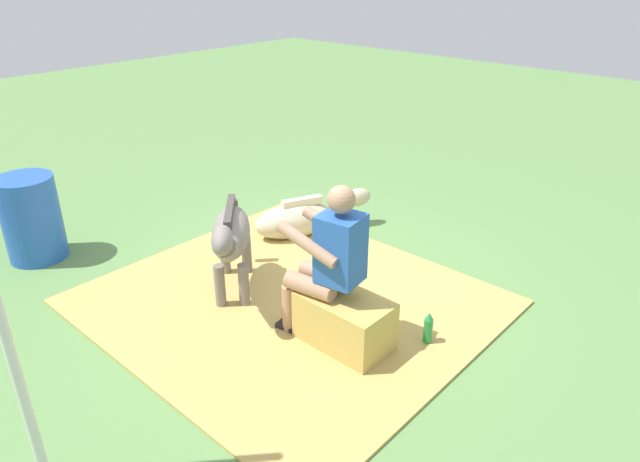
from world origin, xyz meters
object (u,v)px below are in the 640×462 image
at_px(pony_lying, 304,218).
at_px(soda_bottle, 428,329).
at_px(hay_bale, 344,322).
at_px(water_barrel, 31,218).
at_px(pony_standing, 231,237).
at_px(person_seated, 328,258).

relative_size(pony_lying, soda_bottle, 4.64).
bearing_deg(hay_bale, water_barrel, 16.47).
bearing_deg(pony_standing, person_seated, -175.67).
height_order(person_seated, pony_standing, person_seated).
bearing_deg(pony_lying, person_seated, 139.21).
relative_size(hay_bale, soda_bottle, 2.45).
bearing_deg(pony_standing, hay_bale, -175.47).
height_order(pony_standing, soda_bottle, pony_standing).
xyz_separation_m(hay_bale, pony_lying, (1.56, -1.19, -0.02)).
xyz_separation_m(hay_bale, pony_standing, (1.18, 0.09, 0.36)).
distance_m(pony_lying, water_barrel, 2.67).
xyz_separation_m(pony_standing, pony_lying, (0.38, -1.29, -0.38)).
distance_m(pony_standing, water_barrel, 2.15).
bearing_deg(soda_bottle, hay_bale, 42.84).
xyz_separation_m(pony_lying, soda_bottle, (-2.03, 0.76, -0.05)).
relative_size(soda_bottle, water_barrel, 0.34).
bearing_deg(pony_standing, pony_lying, -73.54).
distance_m(hay_bale, soda_bottle, 0.64).
distance_m(hay_bale, pony_standing, 1.24).
bearing_deg(person_seated, hay_bale, -174.19).
xyz_separation_m(pony_standing, water_barrel, (1.98, 0.84, -0.15)).
distance_m(pony_lying, soda_bottle, 2.17).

